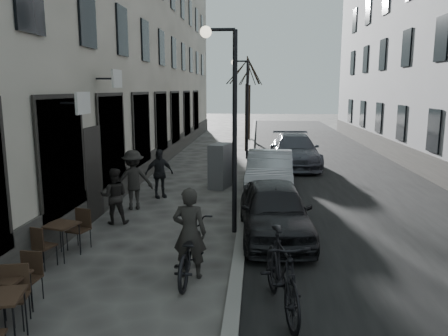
# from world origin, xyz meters

# --- Properties ---
(road) EXTENTS (7.30, 60.00, 0.00)m
(road) POSITION_xyz_m (3.85, 16.00, 0.00)
(road) COLOR black
(road) RESTS_ON ground
(kerb) EXTENTS (0.25, 60.00, 0.12)m
(kerb) POSITION_xyz_m (0.20, 16.00, 0.06)
(kerb) COLOR slate
(kerb) RESTS_ON ground
(streetlamp_near) EXTENTS (0.90, 0.28, 5.09)m
(streetlamp_near) POSITION_xyz_m (-0.17, 6.00, 3.16)
(streetlamp_near) COLOR black
(streetlamp_near) RESTS_ON ground
(streetlamp_far) EXTENTS (0.90, 0.28, 5.09)m
(streetlamp_far) POSITION_xyz_m (-0.17, 18.00, 3.16)
(streetlamp_far) COLOR black
(streetlamp_far) RESTS_ON ground
(tree_near) EXTENTS (2.40, 2.40, 5.70)m
(tree_near) POSITION_xyz_m (-0.10, 21.00, 4.66)
(tree_near) COLOR black
(tree_near) RESTS_ON ground
(tree_far) EXTENTS (2.40, 2.40, 5.70)m
(tree_far) POSITION_xyz_m (-0.10, 27.00, 4.66)
(tree_far) COLOR black
(tree_far) RESTS_ON ground
(bistro_set_a) EXTENTS (0.79, 1.63, 0.93)m
(bistro_set_a) POSITION_xyz_m (-3.01, 0.67, 0.48)
(bistro_set_a) COLOR black
(bistro_set_a) RESTS_ON ground
(bistro_set_b) EXTENTS (0.63, 1.48, 0.86)m
(bistro_set_b) POSITION_xyz_m (-3.34, 1.43, 0.44)
(bistro_set_b) COLOR black
(bistro_set_b) RESTS_ON ground
(bistro_set_c) EXTENTS (0.83, 1.59, 0.91)m
(bistro_set_c) POSITION_xyz_m (-3.62, 3.97, 0.47)
(bistro_set_c) COLOR black
(bistro_set_c) RESTS_ON ground
(utility_cabinet) EXTENTS (0.86, 1.20, 1.63)m
(utility_cabinet) POSITION_xyz_m (-0.80, 11.10, 0.82)
(utility_cabinet) COLOR #5A5A5C
(utility_cabinet) RESTS_ON ground
(bicycle) EXTENTS (0.80, 2.11, 1.09)m
(bicycle) POSITION_xyz_m (-0.71, 3.23, 0.55)
(bicycle) COLOR black
(bicycle) RESTS_ON ground
(cyclist_rider) EXTENTS (0.67, 0.45, 1.79)m
(cyclist_rider) POSITION_xyz_m (-0.71, 3.23, 0.89)
(cyclist_rider) COLOR black
(cyclist_rider) RESTS_ON ground
(pedestrian_near) EXTENTS (0.84, 0.71, 1.52)m
(pedestrian_near) POSITION_xyz_m (-3.29, 6.49, 0.76)
(pedestrian_near) COLOR black
(pedestrian_near) RESTS_ON ground
(pedestrian_mid) EXTENTS (1.33, 1.04, 1.81)m
(pedestrian_mid) POSITION_xyz_m (-3.17, 7.96, 0.90)
(pedestrian_mid) COLOR black
(pedestrian_mid) RESTS_ON ground
(pedestrian_far) EXTENTS (1.03, 0.85, 1.65)m
(pedestrian_far) POSITION_xyz_m (-2.71, 9.41, 0.82)
(pedestrian_far) COLOR black
(pedestrian_far) RESTS_ON ground
(car_near) EXTENTS (1.90, 4.18, 1.39)m
(car_near) POSITION_xyz_m (1.00, 5.66, 0.70)
(car_near) COLOR black
(car_near) RESTS_ON ground
(car_mid) EXTENTS (1.71, 4.48, 1.46)m
(car_mid) POSITION_xyz_m (1.00, 10.42, 0.73)
(car_mid) COLOR gray
(car_mid) RESTS_ON ground
(car_far) EXTENTS (2.24, 5.24, 1.51)m
(car_far) POSITION_xyz_m (2.30, 15.80, 0.75)
(car_far) COLOR #3E404A
(car_far) RESTS_ON ground
(moped) EXTENTS (1.03, 2.32, 1.35)m
(moped) POSITION_xyz_m (0.99, 2.00, 0.67)
(moped) COLOR black
(moped) RESTS_ON ground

